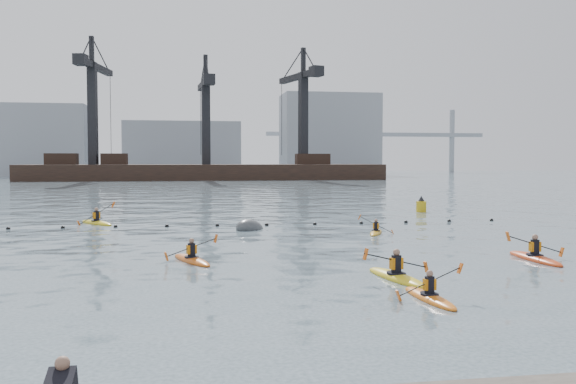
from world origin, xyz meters
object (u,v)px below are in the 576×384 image
Objects in this scene: kayaker_0 at (429,296)px; kayaker_3 at (376,232)px; mooring_buoy at (250,229)px; kayaker_4 at (535,257)px; kayaker_1 at (396,276)px; nav_buoy at (421,206)px; kayaker_5 at (97,222)px; kayaker_2 at (192,259)px.

kayaker_3 is (3.30, 15.42, -0.01)m from kayaker_0.
kayaker_4 is at bearing -51.32° from mooring_buoy.
kayaker_1 reaches higher than mooring_buoy.
kayaker_5 is at bearing -167.98° from nav_buoy.
kayaker_4 is 16.27m from mooring_buoy.
nav_buoy is at bearing 33.70° from mooring_buoy.
kayaker_0 is 1.36× the size of mooring_buoy.
kayaker_0 is 0.83× the size of kayaker_4.
kayaker_3 is 2.00× the size of nav_buoy.
kayaker_0 is 1.08× the size of kayaker_3.
kayaker_3 is at bearing 15.53° from kayaker_2.
kayaker_5 is 1.51× the size of mooring_buoy.
nav_buoy is (23.41, 4.99, 0.32)m from kayaker_5.
kayaker_0 is at bearing -71.23° from kayaker_2.
kayaker_3 is 14.77m from nav_buoy.
kayaker_0 is at bearing 40.71° from kayaker_4.
mooring_buoy is at bearing -60.97° from kayaker_5.
kayaker_5 reaches higher than kayaker_3.
mooring_buoy is 17.09m from nav_buoy.
kayaker_0 is at bearing -79.98° from mooring_buoy.
kayaker_4 reaches higher than mooring_buoy.
kayaker_1 is 15.91m from mooring_buoy.
kayaker_1 is 2.63× the size of nav_buoy.
nav_buoy is (10.85, 25.03, 0.32)m from kayaker_1.
mooring_buoy is (-10.17, 12.70, -0.11)m from kayaker_4.
kayaker_1 is 27.28m from nav_buoy.
mooring_buoy is (9.20, -4.49, -0.11)m from kayaker_5.
kayaker_2 reaches higher than mooring_buoy.
nav_buoy is at bearing 64.49° from kayaker_0.
mooring_buoy is 1.59× the size of nav_buoy.
kayaker_1 is at bearing -77.79° from mooring_buoy.
nav_buoy is at bearing -100.19° from kayaker_4.
kayaker_0 is 18.88m from mooring_buoy.
kayaker_4 is (13.57, -1.88, 0.01)m from kayaker_2.
kayaker_5 is 10.24m from mooring_buoy.
nav_buoy reaches higher than kayaker_1.
kayaker_4 is 1.64× the size of mooring_buoy.
kayaker_1 reaches higher than kayaker_2.
kayaker_4 is (6.88, 5.89, 0.02)m from kayaker_0.
kayaker_0 is 0.82× the size of kayaker_1.
kayaker_0 is 0.93× the size of kayaker_2.
kayaker_1 is 12.79m from kayaker_3.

